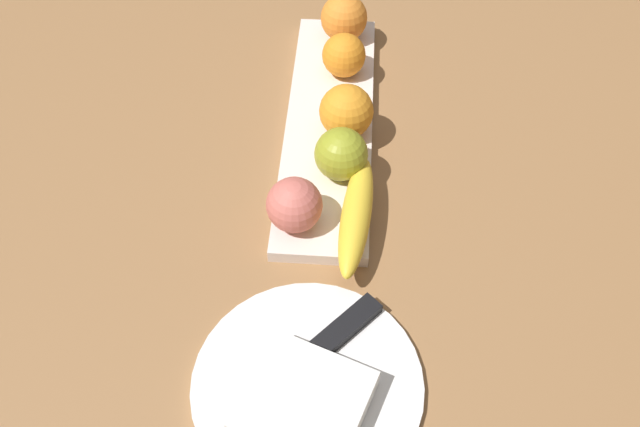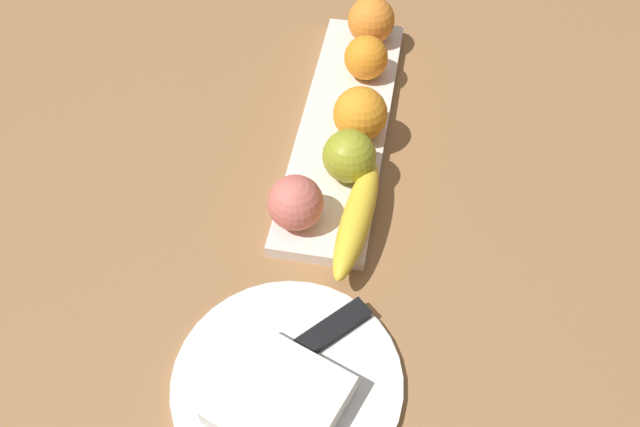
{
  "view_description": "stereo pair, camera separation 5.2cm",
  "coord_description": "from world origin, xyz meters",
  "views": [
    {
      "loc": [
        0.68,
        0.06,
        0.64
      ],
      "look_at": [
        0.21,
        0.03,
        0.05
      ],
      "focal_mm": 36.34,
      "sensor_mm": 36.0,
      "label": 1
    },
    {
      "loc": [
        0.67,
        0.11,
        0.64
      ],
      "look_at": [
        0.21,
        0.03,
        0.05
      ],
      "focal_mm": 36.34,
      "sensor_mm": 36.0,
      "label": 2
    }
  ],
  "objects": [
    {
      "name": "folded_napkin",
      "position": [
        0.43,
        0.03,
        0.03
      ],
      "size": [
        0.14,
        0.15,
        0.03
      ],
      "primitive_type": "cube",
      "rotation": [
        0.0,
        0.0,
        -0.36
      ],
      "color": "white",
      "rests_on": "dinner_plate"
    },
    {
      "name": "ground_plane",
      "position": [
        0.0,
        0.0,
        0.0
      ],
      "size": [
        2.4,
        2.4,
        0.0
      ],
      "primitive_type": "plane",
      "color": "#966940"
    },
    {
      "name": "knife",
      "position": [
        0.35,
        0.06,
        0.01
      ],
      "size": [
        0.15,
        0.14,
        0.01
      ],
      "rotation": [
        0.0,
        0.0,
        -0.75
      ],
      "color": "silver",
      "rests_on": "dinner_plate"
    },
    {
      "name": "orange_near_banana",
      "position": [
        -0.18,
        0.04,
        0.05
      ],
      "size": [
        0.07,
        0.07,
        0.07
      ],
      "primitive_type": "sphere",
      "color": "orange",
      "rests_on": "fruit_tray"
    },
    {
      "name": "banana",
      "position": [
        0.2,
        0.07,
        0.04
      ],
      "size": [
        0.19,
        0.05,
        0.04
      ],
      "primitive_type": "ellipsoid",
      "rotation": [
        0.0,
        0.0,
        3.05
      ],
      "color": "yellow",
      "rests_on": "fruit_tray"
    },
    {
      "name": "apple",
      "position": [
        0.11,
        0.05,
        0.05
      ],
      "size": [
        0.07,
        0.07,
        0.07
      ],
      "primitive_type": "sphere",
      "color": "#98A128",
      "rests_on": "fruit_tray"
    },
    {
      "name": "fruit_tray",
      "position": [
        0.01,
        0.03,
        0.01
      ],
      "size": [
        0.47,
        0.12,
        0.02
      ],
      "primitive_type": "cube",
      "color": "white",
      "rests_on": "ground_plane"
    },
    {
      "name": "dinner_plate",
      "position": [
        0.4,
        0.03,
        0.01
      ],
      "size": [
        0.24,
        0.24,
        0.01
      ],
      "primitive_type": "cylinder",
      "color": "white",
      "rests_on": "ground_plane"
    },
    {
      "name": "orange_center",
      "position": [
        0.04,
        0.05,
        0.05
      ],
      "size": [
        0.07,
        0.07,
        0.07
      ],
      "primitive_type": "sphere",
      "color": "orange",
      "rests_on": "fruit_tray"
    },
    {
      "name": "peach",
      "position": [
        0.2,
        -0.0,
        0.05
      ],
      "size": [
        0.07,
        0.07,
        0.07
      ],
      "primitive_type": "sphere",
      "color": "#D4695E",
      "rests_on": "fruit_tray"
    },
    {
      "name": "orange_near_apple",
      "position": [
        -0.09,
        0.05,
        0.05
      ],
      "size": [
        0.06,
        0.06,
        0.06
      ],
      "primitive_type": "sphere",
      "color": "orange",
      "rests_on": "fruit_tray"
    }
  ]
}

